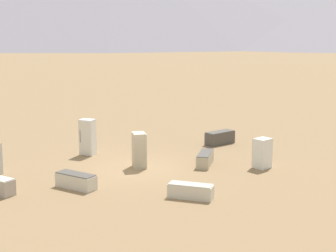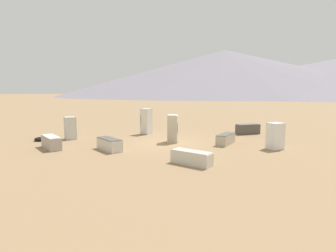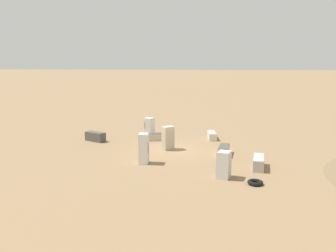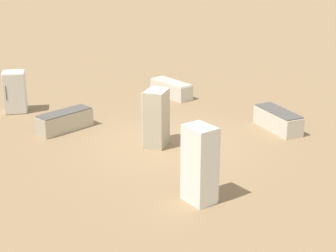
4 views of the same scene
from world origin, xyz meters
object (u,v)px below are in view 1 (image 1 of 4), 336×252
object	(u,v)px
discarded_fridge_1	(205,159)
discarded_fridge_6	(262,153)
discarded_fridge_0	(76,181)
discarded_fridge_5	(191,191)
discarded_fridge_7	(87,137)
discarded_fridge_2	(139,150)
discarded_fridge_8	(220,138)

from	to	relation	value
discarded_fridge_1	discarded_fridge_6	world-z (taller)	discarded_fridge_6
discarded_fridge_1	discarded_fridge_6	bearing A→B (deg)	2.36
discarded_fridge_0	discarded_fridge_5	bearing A→B (deg)	-72.69
discarded_fridge_5	discarded_fridge_6	distance (m)	5.93
discarded_fridge_5	discarded_fridge_7	world-z (taller)	discarded_fridge_7
discarded_fridge_0	discarded_fridge_7	size ratio (longest dim) A/B	0.99
discarded_fridge_1	discarded_fridge_7	xyz separation A→B (m)	(6.41, 1.16, 0.65)
discarded_fridge_1	discarded_fridge_6	size ratio (longest dim) A/B	1.33
discarded_fridge_0	discarded_fridge_7	bearing A→B (deg)	35.44
discarded_fridge_0	discarded_fridge_7	distance (m)	5.83
discarded_fridge_2	discarded_fridge_7	bearing A→B (deg)	-144.20
discarded_fridge_0	discarded_fridge_2	size ratio (longest dim) A/B	1.10
discarded_fridge_7	discarded_fridge_2	bearing A→B (deg)	160.62
discarded_fridge_1	discarded_fridge_6	distance (m)	2.85
discarded_fridge_0	discarded_fridge_1	bearing A→B (deg)	-24.93
discarded_fridge_5	discarded_fridge_8	xyz separation A→B (m)	(2.74, -9.45, 0.07)
discarded_fridge_1	discarded_fridge_0	bearing A→B (deg)	-134.79
discarded_fridge_7	discarded_fridge_6	bearing A→B (deg)	-174.56
discarded_fridge_5	discarded_fridge_6	world-z (taller)	discarded_fridge_6
discarded_fridge_7	discarded_fridge_8	world-z (taller)	discarded_fridge_7
discarded_fridge_2	discarded_fridge_8	bearing A→B (deg)	124.64
discarded_fridge_6	discarded_fridge_7	world-z (taller)	discarded_fridge_7
discarded_fridge_6	discarded_fridge_8	distance (m)	5.28
discarded_fridge_2	discarded_fridge_6	distance (m)	6.06
discarded_fridge_0	discarded_fridge_6	xyz separation A→B (m)	(-6.08, -6.99, 0.41)
discarded_fridge_8	discarded_fridge_1	bearing A→B (deg)	127.08
discarded_fridge_5	discarded_fridge_6	bearing A→B (deg)	-20.83
discarded_fridge_6	discarded_fridge_7	size ratio (longest dim) A/B	0.76
discarded_fridge_0	discarded_fridge_6	size ratio (longest dim) A/B	1.30
discarded_fridge_6	discarded_fridge_7	distance (m)	9.32
discarded_fridge_1	discarded_fridge_5	bearing A→B (deg)	-87.66
discarded_fridge_0	discarded_fridge_8	size ratio (longest dim) A/B	1.00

